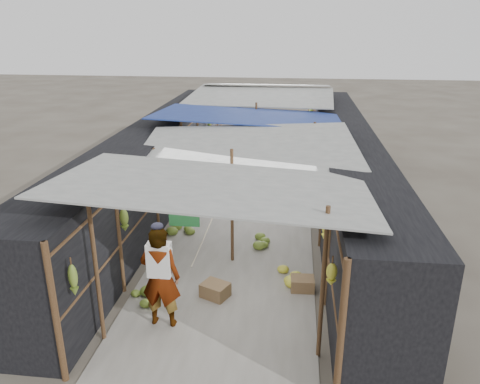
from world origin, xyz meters
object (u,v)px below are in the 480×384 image
at_px(black_basin, 285,159).
at_px(shopper_blue, 252,149).
at_px(crate_near, 215,290).
at_px(vendor_elderly, 161,277).
at_px(vendor_seated, 305,153).

bearing_deg(black_basin, shopper_blue, -132.34).
height_order(crate_near, vendor_elderly, vendor_elderly).
bearing_deg(vendor_seated, shopper_blue, -60.39).
bearing_deg(vendor_elderly, shopper_blue, -92.34).
bearing_deg(vendor_seated, crate_near, -9.55).
bearing_deg(crate_near, shopper_blue, 115.45).
xyz_separation_m(shopper_blue, vendor_seated, (1.92, 1.03, -0.37)).
xyz_separation_m(crate_near, black_basin, (1.11, 9.75, -0.06)).
bearing_deg(shopper_blue, vendor_seated, 12.35).
height_order(vendor_elderly, vendor_seated, vendor_elderly).
relative_size(black_basin, shopper_blue, 0.37).
relative_size(shopper_blue, vendor_seated, 1.86).
height_order(crate_near, black_basin, crate_near).
height_order(black_basin, vendor_seated, vendor_seated).
xyz_separation_m(black_basin, shopper_blue, (-1.20, -1.32, 0.71)).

